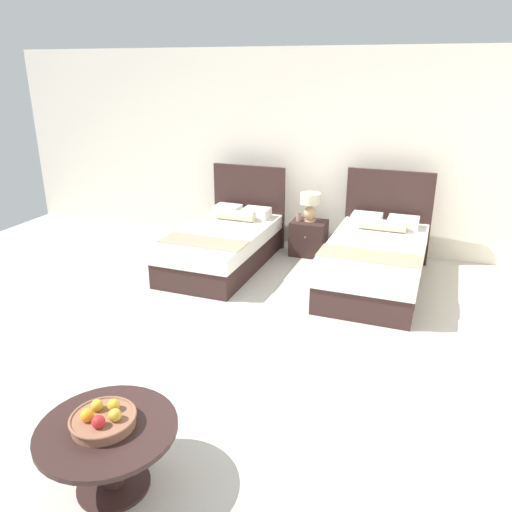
{
  "coord_description": "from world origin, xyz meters",
  "views": [
    {
      "loc": [
        1.61,
        -4.03,
        2.6
      ],
      "look_at": [
        -0.04,
        0.57,
        0.76
      ],
      "focal_mm": 35.29,
      "sensor_mm": 36.0,
      "label": 1
    }
  ],
  "objects_px": {
    "table_lamp": "(310,204)",
    "coffee_table": "(109,443)",
    "bed_near_window": "(224,244)",
    "fruit_bowl": "(103,419)",
    "nightstand": "(309,238)",
    "bed_near_corner": "(375,260)",
    "vase": "(299,217)"
  },
  "relations": [
    {
      "from": "table_lamp",
      "to": "coffee_table",
      "type": "bearing_deg",
      "value": -91.44
    },
    {
      "from": "bed_near_window",
      "to": "fruit_bowl",
      "type": "height_order",
      "value": "bed_near_window"
    },
    {
      "from": "coffee_table",
      "to": "nightstand",
      "type": "bearing_deg",
      "value": 88.56
    },
    {
      "from": "bed_near_corner",
      "to": "nightstand",
      "type": "bearing_deg",
      "value": 142.42
    },
    {
      "from": "bed_near_corner",
      "to": "fruit_bowl",
      "type": "xyz_separation_m",
      "value": [
        -1.2,
        -3.91,
        0.19
      ]
    },
    {
      "from": "vase",
      "to": "fruit_bowl",
      "type": "height_order",
      "value": "vase"
    },
    {
      "from": "bed_near_corner",
      "to": "coffee_table",
      "type": "xyz_separation_m",
      "value": [
        -1.18,
        -3.91,
        0.02
      ]
    },
    {
      "from": "coffee_table",
      "to": "fruit_bowl",
      "type": "relative_size",
      "value": 2.13
    },
    {
      "from": "fruit_bowl",
      "to": "table_lamp",
      "type": "bearing_deg",
      "value": 88.28
    },
    {
      "from": "nightstand",
      "to": "fruit_bowl",
      "type": "xyz_separation_m",
      "value": [
        -0.14,
        -4.72,
        0.28
      ]
    },
    {
      "from": "bed_near_window",
      "to": "table_lamp",
      "type": "relative_size",
      "value": 5.12
    },
    {
      "from": "table_lamp",
      "to": "fruit_bowl",
      "type": "relative_size",
      "value": 0.98
    },
    {
      "from": "bed_near_corner",
      "to": "coffee_table",
      "type": "distance_m",
      "value": 4.09
    },
    {
      "from": "bed_near_corner",
      "to": "vase",
      "type": "height_order",
      "value": "bed_near_corner"
    },
    {
      "from": "bed_near_corner",
      "to": "fruit_bowl",
      "type": "distance_m",
      "value": 4.09
    },
    {
      "from": "bed_near_corner",
      "to": "table_lamp",
      "type": "bearing_deg",
      "value": 141.74
    },
    {
      "from": "bed_near_corner",
      "to": "nightstand",
      "type": "height_order",
      "value": "bed_near_corner"
    },
    {
      "from": "vase",
      "to": "coffee_table",
      "type": "bearing_deg",
      "value": -89.62
    },
    {
      "from": "nightstand",
      "to": "vase",
      "type": "relative_size",
      "value": 3.76
    },
    {
      "from": "bed_near_corner",
      "to": "nightstand",
      "type": "xyz_separation_m",
      "value": [
        -1.06,
        0.82,
        -0.08
      ]
    },
    {
      "from": "table_lamp",
      "to": "vase",
      "type": "relative_size",
      "value": 3.07
    },
    {
      "from": "table_lamp",
      "to": "nightstand",
      "type": "bearing_deg",
      "value": -90.0
    },
    {
      "from": "bed_near_window",
      "to": "nightstand",
      "type": "relative_size",
      "value": 4.18
    },
    {
      "from": "table_lamp",
      "to": "vase",
      "type": "xyz_separation_m",
      "value": [
        -0.15,
        -0.06,
        -0.19
      ]
    },
    {
      "from": "nightstand",
      "to": "vase",
      "type": "height_order",
      "value": "vase"
    },
    {
      "from": "vase",
      "to": "table_lamp",
      "type": "bearing_deg",
      "value": 21.74
    },
    {
      "from": "bed_near_corner",
      "to": "vase",
      "type": "xyz_separation_m",
      "value": [
        -1.21,
        0.78,
        0.24
      ]
    },
    {
      "from": "bed_near_corner",
      "to": "nightstand",
      "type": "distance_m",
      "value": 1.34
    },
    {
      "from": "nightstand",
      "to": "coffee_table",
      "type": "bearing_deg",
      "value": -91.44
    },
    {
      "from": "bed_near_corner",
      "to": "coffee_table",
      "type": "height_order",
      "value": "bed_near_corner"
    },
    {
      "from": "bed_near_window",
      "to": "coffee_table",
      "type": "bearing_deg",
      "value": -77.3
    },
    {
      "from": "coffee_table",
      "to": "fruit_bowl",
      "type": "height_order",
      "value": "fruit_bowl"
    }
  ]
}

